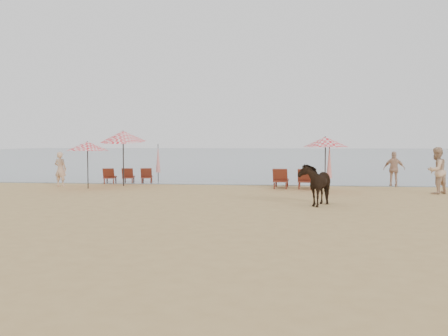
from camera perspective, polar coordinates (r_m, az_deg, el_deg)
The scene contains 13 objects.
ground at distance 14.57m, azimuth -2.37°, elevation -5.35°, with size 120.00×120.00×0.00m, color tan.
sea at distance 94.28m, azimuth 5.48°, elevation 1.70°, with size 160.00×140.00×0.06m, color #51606B.
lounger_cluster_left at distance 26.04m, azimuth -10.88°, elevation -0.89°, with size 2.69×1.94×0.53m.
lounger_cluster_right at distance 22.80m, azimuth 7.88°, elevation -1.25°, with size 1.83×1.77×0.63m.
umbrella_open_left_a at distance 23.35m, azimuth -15.34°, elevation 2.43°, with size 1.88×1.88×2.14m.
umbrella_open_left_b at distance 24.37m, azimuth -11.46°, elevation 3.57°, with size 2.16×2.20×2.75m.
umbrella_open_right at distance 21.55m, azimuth 11.52°, elevation 2.93°, with size 1.92×1.92×2.35m.
umbrella_closed_left at distance 26.76m, azimuth -7.54°, elevation 1.09°, with size 0.24×0.24×2.01m.
umbrella_closed_right at distance 22.58m, azimuth 11.95°, elevation 0.79°, with size 0.25×0.25×2.06m.
cow at distance 16.94m, azimuth 10.47°, elevation -1.81°, with size 0.76×1.68×1.42m, color black.
beachgoer_left at distance 25.04m, azimuth -18.19°, elevation -0.11°, with size 0.60×0.39×1.64m, color tan.
beachgoer_right_a at distance 22.03m, azimuth 23.12°, elevation -0.27°, with size 0.93×0.72×1.90m, color tan.
beachgoer_right_b at distance 24.87m, azimuth 18.87°, elevation -0.12°, with size 0.98×0.41×1.66m, color tan.
Camera 1 is at (2.32, -14.23, 2.12)m, focal length 40.00 mm.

